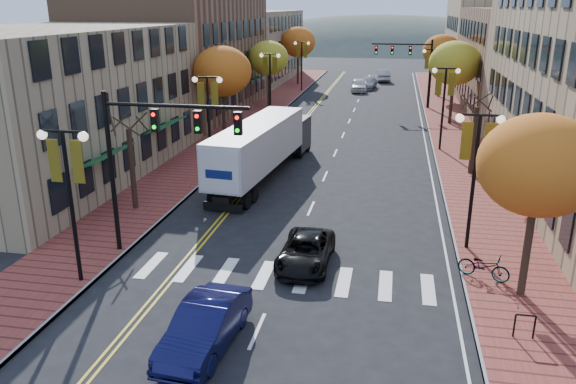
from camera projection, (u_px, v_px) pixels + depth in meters
The scene contains 32 objects.
ground at pixel (270, 301), 20.42m from camera, with size 200.00×200.00×0.00m, color black.
sidewalk_left at pixel (251, 120), 52.28m from camera, with size 4.00×85.00×0.15m, color brown.
sidewalk_right at pixel (451, 127), 49.10m from camera, with size 4.00×85.00×0.15m, color brown.
building_left_near at pixel (43, 105), 34.12m from camera, with size 12.00×22.00×9.00m, color #9E8966.
building_left_mid at pixel (180, 56), 55.24m from camera, with size 12.00×24.00×11.00m, color brown.
building_left_far at pixel (246, 46), 78.78m from camera, with size 12.00×26.00×9.50m, color #9E8966.
building_right_mid at pixel (548, 62), 54.71m from camera, with size 15.00×24.00×10.00m, color brown.
building_right_far at pixel (508, 43), 75.05m from camera, with size 15.00×20.00×11.00m, color #9E8966.
tree_left_a at pixel (132, 169), 28.76m from camera, with size 0.28×0.28×4.20m.
tree_left_b at pixel (222, 72), 42.66m from camera, with size 4.48×4.48×7.21m.
tree_left_c at pixel (268, 58), 57.70m from camera, with size 4.16×4.16×6.69m.
tree_left_d at pixel (298, 42), 74.30m from camera, with size 4.61×4.61×7.42m.
tree_right_a at pixel (539, 166), 19.10m from camera, with size 4.16×4.16×6.69m.
tree_right_b at pixel (473, 140), 34.89m from camera, with size 0.28×0.28×4.20m.
tree_right_c at pixel (455, 63), 48.79m from camera, with size 4.48×4.48×7.21m.
tree_right_d at pixel (442, 51), 63.75m from camera, with size 4.35×4.35×7.00m.
lamp_left_a at pixel (68, 177), 20.39m from camera, with size 1.96×0.36×6.05m.
lamp_left_b at pixel (208, 105), 35.30m from camera, with size 1.96×0.36×6.05m.
lamp_left_c at pixel (270, 73), 52.08m from camera, with size 1.96×0.36×6.05m.
lamp_left_d at pixel (302, 56), 68.85m from camera, with size 1.96×0.36×6.05m.
lamp_right_a at pixel (476, 156), 23.33m from camera, with size 1.96×0.36×6.05m.
lamp_right_b at pixel (444, 93), 40.10m from camera, with size 1.96×0.36×6.05m.
lamp_right_c at pixel (431, 67), 56.88m from camera, with size 1.96×0.36×6.05m.
traffic_mast_near at pixel (153, 144), 22.63m from camera, with size 6.10×0.35×7.00m.
traffic_mast_far at pixel (411, 60), 57.04m from camera, with size 6.10×0.34×7.00m.
semi_truck at pixel (264, 144), 34.60m from camera, with size 3.71×14.65×3.62m.
navy_sedan at pixel (205, 326), 17.45m from camera, with size 1.59×4.56×1.50m, color #0D0E37.
black_suv at pixel (306, 251), 23.10m from camera, with size 2.03×4.40×1.22m, color black.
car_far_white at pixel (358, 85), 69.80m from camera, with size 1.89×4.69×1.60m, color silver.
car_far_silver at pixel (368, 83), 72.24m from camera, with size 1.95×4.79×1.39m, color #919198.
car_far_oncoming at pixel (383, 75), 79.19m from camera, with size 1.73×4.96×1.64m, color #9E9DA4.
bicycle at pixel (484, 266), 21.68m from camera, with size 0.68×1.96×1.03m, color gray.
Camera 1 is at (4.02, -17.67, 10.24)m, focal length 35.00 mm.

